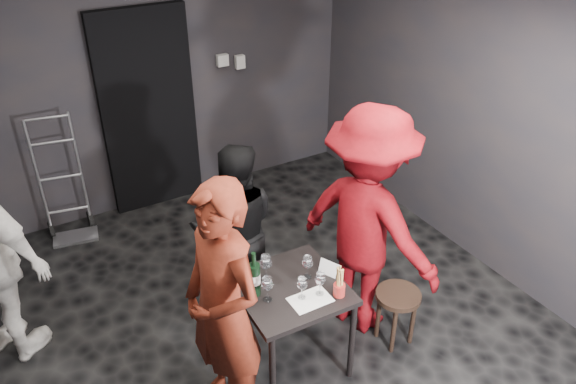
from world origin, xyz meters
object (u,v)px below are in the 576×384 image
hand_truck (70,215)px  man_maroon (370,197)px  wine_bottle (254,278)px  server_red (221,289)px  tasting_table (290,297)px  woman_black (235,231)px  breadstick_cup (340,282)px  stool (397,303)px

hand_truck → man_maroon: (1.79, -2.41, 0.94)m
man_maroon → wine_bottle: (-0.99, -0.08, -0.28)m
hand_truck → server_red: 2.84m
tasting_table → wine_bottle: bearing=166.7°
server_red → man_maroon: (1.31, 0.26, 0.10)m
tasting_table → woman_black: woman_black is taller
tasting_table → server_red: (-0.55, -0.13, 0.41)m
man_maroon → breadstick_cup: size_ratio=9.33×
hand_truck → woman_black: (1.02, -1.73, 0.50)m
woman_black → wine_bottle: (-0.22, -0.76, 0.15)m
tasting_table → woman_black: (-0.03, 0.82, 0.08)m
man_maroon → wine_bottle: man_maroon is taller
stool → man_maroon: size_ratio=0.20×
man_maroon → stool: bearing=174.9°
stool → server_red: (-1.38, 0.07, 0.69)m
stool → woman_black: 1.37m
tasting_table → server_red: server_red is taller
tasting_table → stool: size_ratio=1.60×
stool → man_maroon: 0.86m
server_red → breadstick_cup: size_ratio=8.51×
hand_truck → server_red: (0.49, -2.67, 0.83)m
hand_truck → server_red: size_ratio=0.60×
tasting_table → server_red: size_ratio=0.35×
tasting_table → woman_black: bearing=91.8°
woman_black → wine_bottle: woman_black is taller
breadstick_cup → stool: bearing=4.0°
tasting_table → man_maroon: bearing=10.1°
stool → man_maroon: (-0.08, 0.33, 0.79)m
breadstick_cup → wine_bottle: bearing=148.4°
hand_truck → wine_bottle: (0.80, -2.49, 0.65)m
tasting_table → hand_truck: bearing=112.2°
tasting_table → breadstick_cup: size_ratio=3.01×
tasting_table → stool: (0.83, -0.20, -0.28)m
stool → woman_black: (-0.85, 1.01, 0.36)m
hand_truck → man_maroon: bearing=-43.0°
woman_black → hand_truck: bearing=-39.1°
hand_truck → breadstick_cup: bearing=-54.9°
tasting_table → man_maroon: 0.92m
hand_truck → server_red: bearing=-69.2°
woman_black → breadstick_cup: size_ratio=5.87×
breadstick_cup → woman_black: bearing=104.2°
server_red → breadstick_cup: bearing=69.1°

